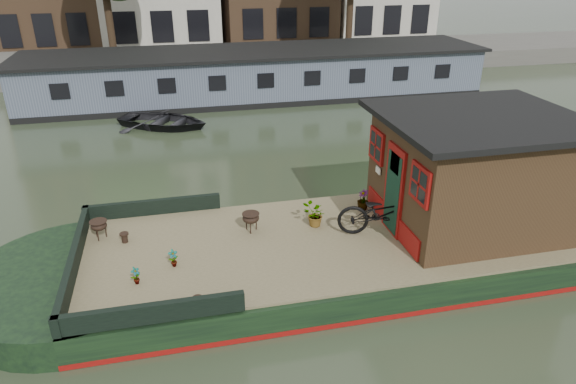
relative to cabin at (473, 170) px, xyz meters
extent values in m
plane|color=#283521|center=(-2.19, 0.00, -1.88)|extent=(120.00, 120.00, 0.00)
cube|color=black|center=(-2.19, 0.00, -1.58)|extent=(12.00, 4.00, 0.60)
cylinder|color=black|center=(-8.19, 0.00, -1.58)|extent=(4.00, 4.00, 0.60)
cube|color=maroon|center=(-2.19, 0.00, -1.82)|extent=(12.02, 4.02, 0.10)
cube|color=olive|center=(-2.19, 0.00, -1.25)|extent=(11.80, 3.80, 0.05)
cube|color=black|center=(-8.11, 0.00, -1.05)|extent=(0.12, 4.00, 0.35)
cube|color=black|center=(-6.69, 1.92, -1.05)|extent=(3.00, 0.12, 0.35)
cube|color=black|center=(-6.69, -1.92, -1.05)|extent=(3.00, 0.12, 0.35)
cube|color=black|center=(0.01, 0.00, -0.08)|extent=(3.50, 3.00, 2.30)
cube|color=black|center=(0.01, 0.00, 1.13)|extent=(4.00, 3.50, 0.12)
cube|color=maroon|center=(-1.77, 0.00, -0.28)|extent=(0.06, 0.80, 1.90)
cube|color=black|center=(-1.79, 0.00, -0.33)|extent=(0.04, 0.64, 1.70)
cube|color=maroon|center=(-1.77, -1.05, 0.32)|extent=(0.06, 0.72, 0.72)
cube|color=maroon|center=(-1.77, 1.05, 0.32)|extent=(0.06, 0.72, 0.72)
imported|color=black|center=(-1.99, -0.10, -0.72)|extent=(2.02, 1.14, 1.01)
imported|color=brown|center=(-6.30, -0.36, -1.05)|extent=(0.22, 0.18, 0.35)
imported|color=#A74730|center=(-3.29, 0.56, -0.96)|extent=(0.59, 0.55, 0.53)
imported|color=brown|center=(-1.99, 1.09, -0.99)|extent=(0.31, 0.31, 0.48)
imported|color=brown|center=(-6.96, -0.78, -1.06)|extent=(0.21, 0.21, 0.34)
cylinder|color=black|center=(-7.25, 0.78, -1.12)|extent=(0.18, 0.18, 0.21)
cylinder|color=black|center=(-5.94, -1.70, -1.13)|extent=(0.18, 0.18, 0.20)
imported|color=black|center=(-6.42, 10.45, -1.52)|extent=(4.23, 3.85, 0.72)
cube|color=#535C6E|center=(-2.19, 14.00, -0.88)|extent=(20.00, 4.00, 2.00)
cube|color=black|center=(-2.19, 14.00, 0.17)|extent=(20.40, 4.40, 0.12)
cube|color=black|center=(-2.19, 14.00, -1.76)|extent=(20.00, 4.05, 0.24)
cube|color=#47443F|center=(-2.19, 20.50, -1.43)|extent=(60.00, 6.00, 0.90)
cylinder|color=#332316|center=(-8.69, 19.00, 1.02)|extent=(0.36, 0.36, 4.00)
cylinder|color=#332316|center=(3.81, 19.00, 1.02)|extent=(0.36, 0.36, 4.00)
camera|label=1|loc=(-6.03, -8.81, 4.18)|focal=32.00mm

